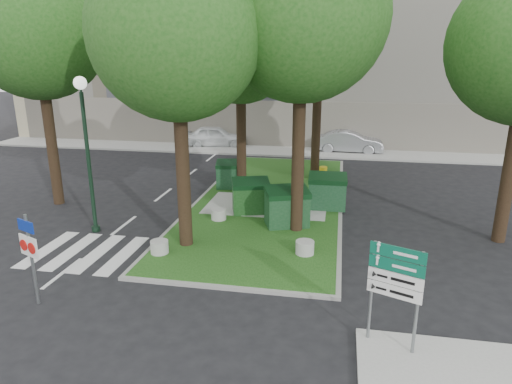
% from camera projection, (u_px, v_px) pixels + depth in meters
% --- Properties ---
extents(ground, '(120.00, 120.00, 0.00)m').
position_uv_depth(ground, '(209.00, 286.00, 12.75)').
color(ground, black).
rests_on(ground, ground).
extents(median_island, '(6.00, 16.00, 0.12)m').
position_uv_depth(median_island, '(270.00, 200.00, 20.17)').
color(median_island, '#194513').
rests_on(median_island, ground).
extents(median_kerb, '(6.30, 16.30, 0.10)m').
position_uv_depth(median_kerb, '(270.00, 200.00, 20.18)').
color(median_kerb, gray).
rests_on(median_kerb, ground).
extents(building_sidewalk, '(42.00, 3.00, 0.12)m').
position_uv_depth(building_sidewalk, '(287.00, 151.00, 30.14)').
color(building_sidewalk, '#999993').
rests_on(building_sidewalk, ground).
extents(zebra_crossing, '(5.00, 3.00, 0.01)m').
position_uv_depth(zebra_crossing, '(110.00, 254.00, 14.82)').
color(zebra_crossing, silver).
rests_on(zebra_crossing, ground).
extents(apartment_building, '(41.00, 12.00, 16.00)m').
position_uv_depth(apartment_building, '(301.00, 30.00, 34.90)').
color(apartment_building, beige).
rests_on(apartment_building, ground).
extents(tree_median_near_left, '(5.20, 5.20, 10.53)m').
position_uv_depth(tree_median_near_left, '(179.00, 15.00, 13.28)').
color(tree_median_near_left, black).
rests_on(tree_median_near_left, ground).
extents(tree_median_mid, '(4.80, 4.80, 9.99)m').
position_uv_depth(tree_median_mid, '(243.00, 36.00, 19.41)').
color(tree_median_mid, black).
rests_on(tree_median_mid, ground).
extents(tree_median_far, '(5.80, 5.80, 11.93)m').
position_uv_depth(tree_median_far, '(323.00, 7.00, 21.29)').
color(tree_median_far, black).
rests_on(tree_median_far, ground).
extents(tree_street_left, '(5.40, 5.40, 11.00)m').
position_uv_depth(tree_street_left, '(38.00, 16.00, 17.70)').
color(tree_street_left, black).
rests_on(tree_street_left, ground).
extents(dumpster_a, '(1.54, 1.19, 1.30)m').
position_uv_depth(dumpster_a, '(231.00, 175.00, 21.66)').
color(dumpster_a, '#0E361A').
rests_on(dumpster_a, median_island).
extents(dumpster_b, '(1.71, 1.42, 1.37)m').
position_uv_depth(dumpster_b, '(251.00, 196.00, 18.25)').
color(dumpster_b, '#134012').
rests_on(dumpster_b, median_island).
extents(dumpster_c, '(1.85, 1.57, 1.46)m').
position_uv_depth(dumpster_c, '(287.00, 207.00, 16.83)').
color(dumpster_c, '#103618').
rests_on(dumpster_c, median_island).
extents(dumpster_d, '(1.58, 1.13, 1.44)m').
position_uv_depth(dumpster_d, '(327.00, 192.00, 18.75)').
color(dumpster_d, '#123B1E').
rests_on(dumpster_d, median_island).
extents(bollard_left, '(0.57, 0.57, 0.41)m').
position_uv_depth(bollard_left, '(159.00, 247.00, 14.57)').
color(bollard_left, '#A4A49E').
rests_on(bollard_left, median_island).
extents(bollard_right, '(0.59, 0.59, 0.42)m').
position_uv_depth(bollard_right, '(305.00, 247.00, 14.51)').
color(bollard_right, '#A2A19C').
rests_on(bollard_right, median_island).
extents(bollard_mid, '(0.58, 0.58, 0.41)m').
position_uv_depth(bollard_mid, '(219.00, 214.00, 17.54)').
color(bollard_mid, '#ABABA6').
rests_on(bollard_mid, median_island).
extents(litter_bin, '(0.39, 0.39, 0.69)m').
position_uv_depth(litter_bin, '(323.00, 173.00, 23.00)').
color(litter_bin, gold).
rests_on(litter_bin, median_island).
extents(street_lamp, '(0.44, 0.44, 5.53)m').
position_uv_depth(street_lamp, '(86.00, 137.00, 15.73)').
color(street_lamp, black).
rests_on(street_lamp, ground).
extents(traffic_sign_pole, '(0.69, 0.33, 2.46)m').
position_uv_depth(traffic_sign_pole, '(30.00, 248.00, 11.43)').
color(traffic_sign_pole, slate).
rests_on(traffic_sign_pole, ground).
extents(directional_sign, '(1.09, 0.49, 2.34)m').
position_uv_depth(directional_sign, '(395.00, 281.00, 9.56)').
color(directional_sign, slate).
rests_on(directional_sign, sidewalk_corner).
extents(car_white, '(4.53, 2.31, 1.48)m').
position_uv_depth(car_white, '(216.00, 136.00, 31.78)').
color(car_white, white).
rests_on(car_white, ground).
extents(car_silver, '(4.41, 1.61, 1.44)m').
position_uv_depth(car_silver, '(349.00, 142.00, 29.88)').
color(car_silver, gray).
rests_on(car_silver, ground).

